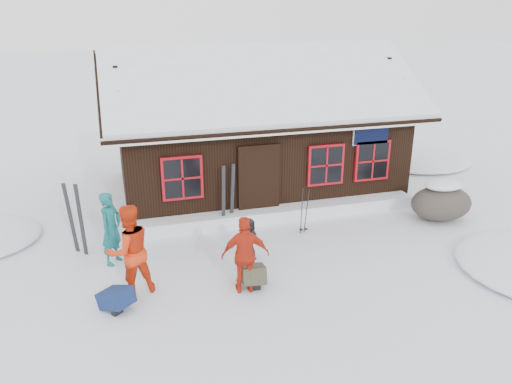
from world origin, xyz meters
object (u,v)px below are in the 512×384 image
at_px(skier_orange_left, 129,251).
at_px(skier_orange_right, 245,255).
at_px(skier_crouched, 249,239).
at_px(boulder, 441,202).
at_px(backpack_blue, 116,302).
at_px(backpack_olive, 253,278).
at_px(skier_teal, 111,229).
at_px(ski_poles, 304,211).

relative_size(skier_orange_left, skier_orange_right, 1.17).
xyz_separation_m(skier_crouched, boulder, (5.55, 0.77, -0.01)).
distance_m(boulder, backpack_blue, 8.70).
height_order(skier_orange_right, backpack_olive, skier_orange_right).
distance_m(skier_orange_right, backpack_blue, 2.59).
relative_size(skier_crouched, backpack_olive, 1.60).
bearing_deg(skier_teal, backpack_blue, -144.97).
height_order(skier_orange_left, ski_poles, skier_orange_left).
height_order(skier_orange_right, skier_crouched, skier_orange_right).
relative_size(skier_orange_right, boulder, 0.97).
relative_size(boulder, backpack_olive, 2.64).
height_order(skier_crouched, boulder, skier_crouched).
distance_m(skier_orange_right, skier_crouched, 1.35).
xyz_separation_m(skier_orange_left, backpack_olive, (2.38, -0.39, -0.77)).
bearing_deg(backpack_olive, skier_orange_left, 177.87).
bearing_deg(skier_orange_right, skier_orange_left, -5.64).
relative_size(skier_teal, backpack_olive, 2.64).
bearing_deg(skier_crouched, skier_orange_left, 160.74).
xyz_separation_m(skier_orange_left, skier_crouched, (2.59, 0.70, -0.44)).
xyz_separation_m(ski_poles, backpack_olive, (-1.93, -2.10, -0.40)).
distance_m(skier_orange_right, boulder, 6.30).
xyz_separation_m(skier_crouched, backpack_blue, (-2.92, -1.20, -0.34)).
bearing_deg(skier_teal, ski_poles, -51.10).
relative_size(skier_teal, ski_poles, 1.37).
bearing_deg(skier_orange_right, backpack_blue, 7.40).
bearing_deg(skier_crouched, skier_orange_right, -142.54).
bearing_deg(skier_orange_left, backpack_blue, 38.12).
distance_m(skier_orange_left, ski_poles, 4.66).
distance_m(skier_crouched, backpack_blue, 3.18).
bearing_deg(skier_orange_right, skier_crouched, -99.61).
height_order(skier_teal, backpack_olive, skier_teal).
distance_m(skier_crouched, backpack_olive, 1.15).
relative_size(skier_orange_right, skier_crouched, 1.60).
distance_m(skier_crouched, ski_poles, 2.00).
relative_size(skier_teal, skier_orange_right, 1.03).
distance_m(skier_orange_left, skier_crouched, 2.72).
distance_m(skier_teal, skier_orange_left, 1.45).
bearing_deg(backpack_blue, skier_orange_left, 16.81).
distance_m(skier_teal, backpack_olive, 3.32).
bearing_deg(skier_orange_left, skier_crouched, 176.68).
xyz_separation_m(skier_teal, boulder, (8.47, 0.06, -0.34)).
bearing_deg(boulder, backpack_olive, -162.11).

